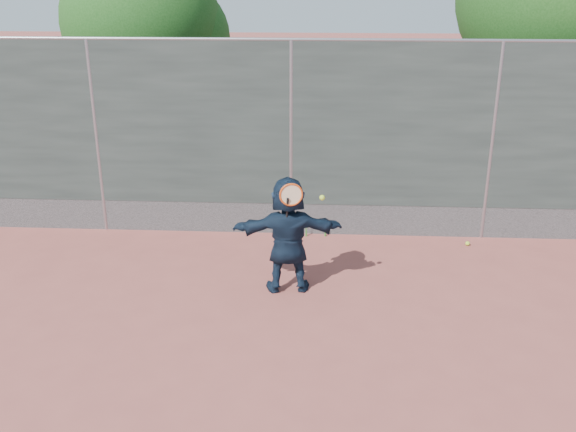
{
  "coord_description": "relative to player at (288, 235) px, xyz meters",
  "views": [
    {
      "loc": [
        0.49,
        -5.98,
        3.9
      ],
      "look_at": [
        0.06,
        1.57,
        1.02
      ],
      "focal_mm": 40.0,
      "sensor_mm": 36.0,
      "label": 1
    }
  ],
  "objects": [
    {
      "name": "ground",
      "position": [
        -0.06,
        -1.57,
        -0.77
      ],
      "size": [
        80.0,
        80.0,
        0.0
      ],
      "primitive_type": "plane",
      "color": "#9E4C42",
      "rests_on": "ground"
    },
    {
      "name": "ball_ground",
      "position": [
        2.65,
        1.58,
        -0.73
      ],
      "size": [
        0.07,
        0.07,
        0.07
      ],
      "primitive_type": "sphere",
      "color": "#B4D830",
      "rests_on": "ground"
    },
    {
      "name": "player",
      "position": [
        0.0,
        0.0,
        0.0
      ],
      "size": [
        1.47,
        0.61,
        1.54
      ],
      "primitive_type": "imported",
      "rotation": [
        0.0,
        0.0,
        3.26
      ],
      "color": "#132235",
      "rests_on": "ground"
    },
    {
      "name": "swing_action",
      "position": [
        0.08,
        -0.19,
        0.59
      ],
      "size": [
        0.56,
        0.15,
        0.51
      ],
      "color": "#CB4613",
      "rests_on": "ground"
    },
    {
      "name": "tree_left",
      "position": [
        -2.91,
        4.98,
        2.17
      ],
      "size": [
        3.15,
        3.0,
        4.53
      ],
      "color": "#382314",
      "rests_on": "ground"
    },
    {
      "name": "weed_clump",
      "position": [
        0.23,
        1.81,
        -0.63
      ],
      "size": [
        0.68,
        0.07,
        0.3
      ],
      "color": "#387226",
      "rests_on": "ground"
    },
    {
      "name": "fence",
      "position": [
        -0.06,
        1.93,
        0.81
      ],
      "size": [
        20.0,
        0.06,
        3.03
      ],
      "color": "#38423D",
      "rests_on": "ground"
    }
  ]
}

